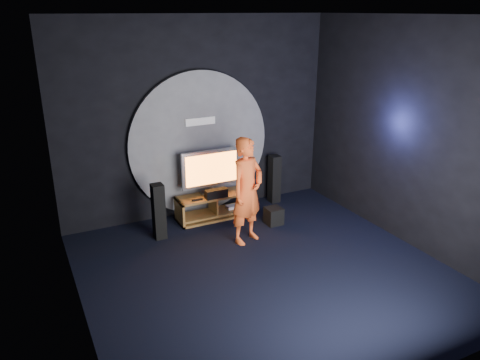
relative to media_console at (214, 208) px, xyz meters
name	(u,v)px	position (x,y,z in m)	size (l,w,h in m)	color
floor	(265,272)	(-0.08, -2.05, -0.20)	(5.00, 5.00, 0.00)	black
back_wall	(198,118)	(-0.08, 0.45, 1.55)	(5.00, 0.04, 3.50)	black
front_wall	(411,232)	(-0.08, -4.55, 1.55)	(5.00, 0.04, 3.50)	black
left_wall	(68,186)	(-2.58, -2.05, 1.55)	(0.04, 5.00, 3.50)	black
right_wall	(410,135)	(2.42, -2.05, 1.55)	(0.04, 5.00, 3.50)	black
ceiling	(271,14)	(-0.08, -2.05, 3.31)	(5.00, 5.00, 0.01)	black
wall_disc_panel	(200,144)	(-0.08, 0.39, 1.11)	(2.60, 0.11, 2.60)	#515156
media_console	(214,208)	(0.00, 0.00, 0.00)	(1.32, 0.45, 0.45)	olive
tv	(211,170)	(-0.01, 0.07, 0.70)	(1.08, 0.22, 0.81)	#A2A3A9
center_speaker	(216,193)	(-0.01, -0.15, 0.33)	(0.40, 0.15, 0.15)	black
remote	(197,200)	(-0.35, -0.12, 0.27)	(0.18, 0.05, 0.02)	black
tower_speaker_left	(159,212)	(-1.11, -0.33, 0.27)	(0.19, 0.21, 0.94)	black
tower_speaker_right	(274,179)	(1.36, 0.18, 0.27)	(0.19, 0.21, 0.94)	black
subwoofer	(274,216)	(0.84, -0.70, -0.04)	(0.27, 0.27, 0.30)	black
player	(247,191)	(0.14, -1.05, 0.67)	(0.63, 0.42, 1.74)	#F35721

